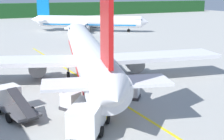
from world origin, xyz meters
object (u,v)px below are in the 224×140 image
at_px(service_truck_catering, 11,101).
at_px(crew_marshaller, 104,93).
at_px(service_truck_baggage, 90,114).
at_px(cargo_container_far, 132,90).
at_px(airliner_mid_apron, 88,22).
at_px(airliner_foreground, 87,52).
at_px(cargo_container_mid, 70,100).

distance_m(service_truck_catering, crew_marshaller, 9.08).
xyz_separation_m(service_truck_baggage, crew_marshaller, (4.10, 5.60, -0.45)).
distance_m(cargo_container_far, crew_marshaller, 3.17).
relative_size(airliner_mid_apron, crew_marshaller, 16.67).
height_order(airliner_foreground, airliner_mid_apron, airliner_foreground).
distance_m(service_truck_baggage, cargo_container_mid, 5.52).
bearing_deg(airliner_mid_apron, cargo_container_far, -109.00).
distance_m(airliner_foreground, airliner_mid_apron, 50.47).
relative_size(cargo_container_far, crew_marshaller, 1.29).
bearing_deg(cargo_container_mid, airliner_foreground, 58.09).
bearing_deg(airliner_foreground, crew_marshaller, -103.65).
bearing_deg(service_truck_baggage, cargo_container_mid, 86.20).
xyz_separation_m(airliner_mid_apron, service_truck_baggage, (-26.62, -61.51, -1.34)).
bearing_deg(cargo_container_far, cargo_container_mid, 178.64).
bearing_deg(cargo_container_mid, crew_marshaller, 1.86).
distance_m(airliner_mid_apron, cargo_container_far, 59.47).
height_order(cargo_container_far, crew_marshaller, cargo_container_far).
xyz_separation_m(service_truck_baggage, service_truck_catering, (-4.87, 6.98, -0.31)).
relative_size(airliner_foreground, cargo_container_mid, 18.08).
bearing_deg(crew_marshaller, cargo_container_far, -5.16).
bearing_deg(service_truck_catering, cargo_container_far, -7.81).
relative_size(airliner_mid_apron, cargo_container_mid, 13.12).
relative_size(cargo_container_mid, cargo_container_far, 0.98).
distance_m(service_truck_baggage, service_truck_catering, 8.51).
height_order(cargo_container_mid, cargo_container_far, cargo_container_far).
relative_size(airliner_mid_apron, cargo_container_far, 12.92).
bearing_deg(service_truck_catering, airliner_foreground, 36.16).
xyz_separation_m(airliner_mid_apron, crew_marshaller, (-22.51, -55.92, -1.78)).
relative_size(airliner_mid_apron, service_truck_catering, 4.62).
height_order(service_truck_baggage, crew_marshaller, service_truck_baggage).
bearing_deg(service_truck_baggage, cargo_container_far, 36.17).
height_order(service_truck_baggage, service_truck_catering, service_truck_baggage).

